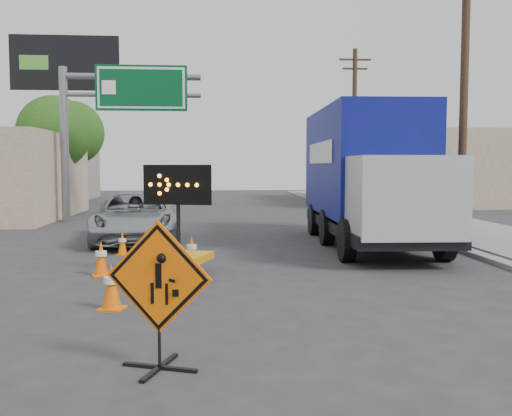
{
  "coord_description": "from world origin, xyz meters",
  "views": [
    {
      "loc": [
        -0.07,
        -7.82,
        2.49
      ],
      "look_at": [
        0.82,
        3.43,
        1.65
      ],
      "focal_mm": 40.0,
      "sensor_mm": 36.0,
      "label": 1
    }
  ],
  "objects": [
    {
      "name": "building_right_far",
      "position": [
        13.0,
        30.0,
        2.3
      ],
      "size": [
        10.0,
        14.0,
        4.6
      ],
      "primitive_type": "cube",
      "color": "#C2A88C",
      "rests_on": "ground"
    },
    {
      "name": "ground",
      "position": [
        0.0,
        0.0,
        0.0
      ],
      "size": [
        100.0,
        100.0,
        0.0
      ],
      "primitive_type": "plane",
      "color": "#2D2D30",
      "rests_on": "ground"
    },
    {
      "name": "tree_left_far",
      "position": [
        -9.0,
        30.0,
        4.6
      ],
      "size": [
        4.1,
        4.1,
        6.66
      ],
      "color": "#49301F",
      "rests_on": "ground"
    },
    {
      "name": "highway_gantry",
      "position": [
        -4.43,
        17.96,
        5.07
      ],
      "size": [
        6.18,
        0.38,
        6.9
      ],
      "color": "slate",
      "rests_on": "ground"
    },
    {
      "name": "billboard",
      "position": [
        -8.35,
        25.87,
        7.35
      ],
      "size": [
        6.1,
        0.54,
        9.85
      ],
      "color": "slate",
      "rests_on": "ground"
    },
    {
      "name": "sidewalk_right",
      "position": [
        9.5,
        15.0,
        0.07
      ],
      "size": [
        4.0,
        60.0,
        0.15
      ],
      "primitive_type": "cube",
      "color": "gray",
      "rests_on": "ground"
    },
    {
      "name": "storefront_left_far",
      "position": [
        -15.0,
        34.0,
        2.2
      ],
      "size": [
        12.0,
        10.0,
        4.4
      ],
      "primitive_type": "cube",
      "color": "gray",
      "rests_on": "ground"
    },
    {
      "name": "cone_c",
      "position": [
        -0.56,
        6.19,
        0.39
      ],
      "size": [
        0.4,
        0.4,
        0.78
      ],
      "rotation": [
        0.0,
        0.0,
        -0.02
      ],
      "color": "#FF6705",
      "rests_on": "ground"
    },
    {
      "name": "utility_pole_far",
      "position": [
        8.0,
        24.0,
        4.68
      ],
      "size": [
        1.8,
        0.26,
        9.0
      ],
      "color": "#49301F",
      "rests_on": "ground"
    },
    {
      "name": "cone_a",
      "position": [
        -1.8,
        2.07,
        0.41
      ],
      "size": [
        0.51,
        0.51,
        0.82
      ],
      "rotation": [
        0.0,
        0.0,
        -0.28
      ],
      "color": "#FF6705",
      "rests_on": "ground"
    },
    {
      "name": "curb_right",
      "position": [
        7.2,
        15.0,
        0.06
      ],
      "size": [
        0.4,
        60.0,
        0.12
      ],
      "primitive_type": "cube",
      "color": "gray",
      "rests_on": "ground"
    },
    {
      "name": "cone_d",
      "position": [
        -2.54,
        8.15,
        0.33
      ],
      "size": [
        0.43,
        0.43,
        0.66
      ],
      "rotation": [
        0.0,
        0.0,
        -0.33
      ],
      "color": "#FF6705",
      "rests_on": "ground"
    },
    {
      "name": "pickup_truck",
      "position": [
        -2.56,
        11.09,
        0.8
      ],
      "size": [
        3.17,
        5.96,
        1.59
      ],
      "primitive_type": "imported",
      "rotation": [
        0.0,
        0.0,
        0.09
      ],
      "color": "#A9ADB1",
      "rests_on": "ground"
    },
    {
      "name": "box_truck",
      "position": [
        4.81,
        9.63,
        1.95
      ],
      "size": [
        3.13,
        9.12,
        4.29
      ],
      "rotation": [
        0.0,
        0.0,
        -0.03
      ],
      "color": "black",
      "rests_on": "ground"
    },
    {
      "name": "construction_sign",
      "position": [
        -0.71,
        -0.93,
        0.97
      ],
      "size": [
        1.31,
        0.94,
        1.83
      ],
      "rotation": [
        0.0,
        0.0,
        -0.35
      ],
      "color": "black",
      "rests_on": "ground"
    },
    {
      "name": "tree_left_near",
      "position": [
        -8.0,
        22.0,
        4.16
      ],
      "size": [
        3.71,
        3.71,
        6.03
      ],
      "color": "#49301F",
      "rests_on": "ground"
    },
    {
      "name": "arrow_board",
      "position": [
        -0.8,
        4.9,
        0.57
      ],
      "size": [
        1.59,
        2.02,
        2.51
      ],
      "rotation": [
        0.0,
        0.0,
        -0.35
      ],
      "color": "orange",
      "rests_on": "ground"
    },
    {
      "name": "cone_b",
      "position": [
        -2.56,
        5.19,
        0.4
      ],
      "size": [
        0.51,
        0.51,
        0.79
      ],
      "rotation": [
        0.0,
        0.0,
        0.32
      ],
      "color": "#FF6705",
      "rests_on": "ground"
    },
    {
      "name": "utility_pole_near",
      "position": [
        8.0,
        10.0,
        4.68
      ],
      "size": [
        1.8,
        0.26,
        9.0
      ],
      "color": "#49301F",
      "rests_on": "ground"
    }
  ]
}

